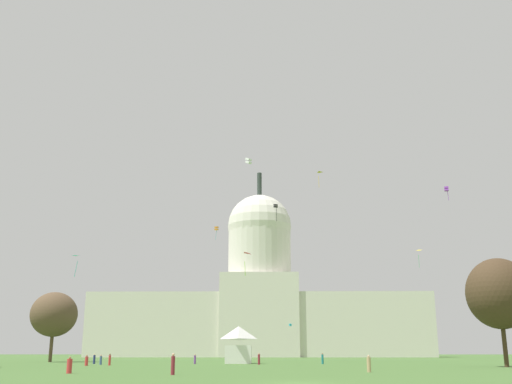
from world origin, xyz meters
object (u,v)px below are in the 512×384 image
(kite_red_low, at_px, (244,257))
(kite_turquoise_mid, at_px, (76,259))
(kite_gold_high, at_px, (319,174))
(person_purple_lawn_far_left, at_px, (195,359))
(capitol_building, at_px, (260,304))
(kite_yellow_mid, at_px, (419,253))
(person_red_edge_east, at_px, (87,361))
(tree_east_far, at_px, (499,293))
(kite_orange_high, at_px, (216,228))
(person_red_mid_center, at_px, (110,360))
(tree_west_mid, at_px, (54,314))
(kite_violet_mid, at_px, (446,189))
(person_red_aisle_center, at_px, (69,366))
(person_maroon_edge_west, at_px, (259,359))
(kite_white_high, at_px, (248,161))
(event_tent, at_px, (239,345))
(person_navy_near_tree_west, at_px, (94,359))
(kite_cyan_low, at_px, (290,325))
(person_maroon_lawn_far_right, at_px, (173,365))
(kite_black_mid, at_px, (276,206))
(person_teal_back_center, at_px, (323,359))
(person_tan_mid_left, at_px, (369,364))
(person_denim_back_left, at_px, (101,360))

(kite_red_low, bearing_deg, kite_turquoise_mid, -101.16)
(kite_turquoise_mid, bearing_deg, kite_gold_high, -14.13)
(person_purple_lawn_far_left, height_order, kite_red_low, kite_red_low)
(capitol_building, distance_m, kite_yellow_mid, 84.72)
(person_red_edge_east, distance_m, kite_red_low, 26.43)
(person_purple_lawn_far_left, bearing_deg, tree_east_far, -71.65)
(kite_red_low, height_order, kite_orange_high, kite_orange_high)
(person_red_mid_center, bearing_deg, kite_turquoise_mid, 44.45)
(capitol_building, bearing_deg, kite_turquoise_mid, -105.51)
(kite_orange_high, bearing_deg, tree_west_mid, -90.08)
(tree_west_mid, relative_size, kite_violet_mid, 4.95)
(kite_violet_mid, bearing_deg, person_red_aisle_center, 62.56)
(person_maroon_edge_west, height_order, kite_yellow_mid, kite_yellow_mid)
(kite_white_high, distance_m, kite_red_low, 49.57)
(person_maroon_edge_west, height_order, kite_violet_mid, kite_violet_mid)
(event_tent, distance_m, person_navy_near_tree_west, 23.54)
(person_navy_near_tree_west, xyz_separation_m, person_red_aisle_center, (9.87, -42.86, -0.09))
(kite_cyan_low, bearing_deg, person_maroon_lawn_far_right, 67.27)
(person_navy_near_tree_west, distance_m, kite_turquoise_mid, 20.92)
(kite_violet_mid, bearing_deg, kite_black_mid, 3.64)
(kite_yellow_mid, xyz_separation_m, kite_black_mid, (-36.45, -32.54, 4.38))
(person_red_edge_east, xyz_separation_m, person_teal_back_center, (34.21, 12.62, 0.12))
(tree_west_mid, height_order, person_tan_mid_left, tree_west_mid)
(event_tent, bearing_deg, person_denim_back_left, -154.83)
(person_maroon_lawn_far_right, distance_m, kite_orange_high, 142.10)
(kite_gold_high, distance_m, kite_red_low, 44.91)
(person_red_mid_center, bearing_deg, kite_black_mid, -28.51)
(person_tan_mid_left, bearing_deg, person_maroon_edge_west, 104.48)
(person_purple_lawn_far_left, xyz_separation_m, kite_cyan_low, (18.49, 83.09, 8.95))
(tree_west_mid, relative_size, person_purple_lawn_far_left, 8.59)
(capitol_building, xyz_separation_m, kite_gold_high, (13.88, -102.95, 19.36))
(person_maroon_edge_west, distance_m, kite_black_mid, 37.25)
(person_purple_lawn_far_left, distance_m, person_maroon_lawn_far_right, 46.56)
(person_purple_lawn_far_left, height_order, kite_violet_mid, kite_violet_mid)
(person_navy_near_tree_west, distance_m, kite_red_low, 31.82)
(person_tan_mid_left, bearing_deg, capitol_building, 91.24)
(kite_violet_mid, xyz_separation_m, kite_black_mid, (-32.33, 7.57, -1.37))
(tree_east_far, bearing_deg, person_red_edge_east, 173.43)
(tree_east_far, height_order, kite_violet_mid, kite_violet_mid)
(tree_west_mid, bearing_deg, kite_orange_high, 71.03)
(person_tan_mid_left, height_order, kite_cyan_low, kite_cyan_low)
(capitol_building, distance_m, person_tan_mid_left, 165.00)
(person_navy_near_tree_west, relative_size, person_maroon_lawn_far_right, 0.90)
(tree_east_far, bearing_deg, kite_red_low, 172.08)
(kite_white_high, bearing_deg, tree_east_far, -105.09)
(person_maroon_edge_west, bearing_deg, tree_east_far, 104.92)
(capitol_building, relative_size, person_red_mid_center, 74.85)
(kite_black_mid, bearing_deg, person_maroon_edge_west, -116.73)
(person_red_mid_center, bearing_deg, person_denim_back_left, 40.36)
(tree_west_mid, xyz_separation_m, kite_orange_high, (24.91, 72.45, 31.61))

